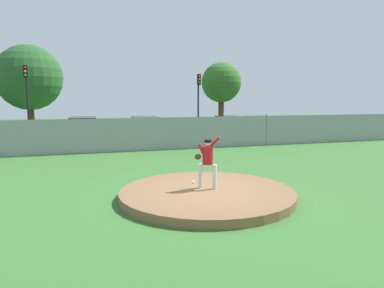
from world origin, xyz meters
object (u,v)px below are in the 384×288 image
at_px(parked_car_champagne, 230,127).
at_px(pitcher_youth, 207,158).
at_px(baseball, 193,182).
at_px(parked_car_white, 83,131).
at_px(traffic_light_near, 27,89).
at_px(parked_car_slate, 262,127).
at_px(traffic_light_far, 199,93).
at_px(traffic_cone_orange, 180,141).
at_px(parked_car_burgundy, 145,130).

bearing_deg(parked_car_champagne, pitcher_youth, -115.95).
bearing_deg(baseball, parked_car_white, 104.11).
distance_m(baseball, traffic_light_near, 19.29).
bearing_deg(traffic_light_near, parked_car_white, -46.75).
relative_size(pitcher_youth, parked_car_slate, 0.33).
height_order(baseball, parked_car_slate, parked_car_slate).
bearing_deg(traffic_light_near, traffic_light_far, 0.24).
bearing_deg(pitcher_youth, baseball, 105.44).
distance_m(parked_car_white, traffic_light_near, 6.29).
xyz_separation_m(baseball, traffic_cone_orange, (2.60, 11.07, -0.03)).
height_order(traffic_light_near, traffic_light_far, traffic_light_near).
relative_size(parked_car_white, traffic_light_far, 0.95).
relative_size(baseball, traffic_light_far, 0.01).
bearing_deg(parked_car_champagne, traffic_light_near, 166.44).
xyz_separation_m(parked_car_champagne, traffic_light_near, (-14.65, 3.53, 2.85)).
height_order(parked_car_burgundy, parked_car_slate, parked_car_burgundy).
relative_size(pitcher_youth, traffic_light_far, 0.32).
bearing_deg(traffic_light_far, baseball, -109.02).
xyz_separation_m(parked_car_burgundy, parked_car_white, (-4.14, 0.00, 0.02)).
bearing_deg(parked_car_white, parked_car_champagne, 3.01).
height_order(baseball, parked_car_burgundy, parked_car_burgundy).
xyz_separation_m(baseball, traffic_light_near, (-7.24, 17.56, 3.35)).
bearing_deg(parked_car_white, traffic_cone_orange, -21.73).
bearing_deg(parked_car_champagne, traffic_cone_orange, -148.45).
bearing_deg(pitcher_youth, parked_car_burgundy, 87.80).
xyz_separation_m(pitcher_youth, parked_car_white, (-3.59, 14.23, -0.34)).
bearing_deg(traffic_cone_orange, parked_car_champagne, 31.55).
xyz_separation_m(traffic_cone_orange, traffic_light_near, (-9.84, 6.49, 3.37)).
bearing_deg(baseball, parked_car_slate, 53.82).
distance_m(pitcher_youth, traffic_light_near, 19.94).
xyz_separation_m(parked_car_slate, traffic_light_near, (-17.22, 3.92, 2.86)).
bearing_deg(baseball, traffic_cone_orange, 76.77).
bearing_deg(pitcher_youth, parked_car_slate, 55.87).
relative_size(baseball, parked_car_white, 0.02).
height_order(pitcher_youth, traffic_light_near, traffic_light_near).
distance_m(parked_car_champagne, parked_car_slate, 2.59).
bearing_deg(traffic_light_near, parked_car_champagne, -13.56).
height_order(parked_car_burgundy, traffic_light_far, traffic_light_far).
relative_size(parked_car_slate, traffic_cone_orange, 8.85).
distance_m(parked_car_burgundy, traffic_cone_orange, 3.07).
xyz_separation_m(parked_car_burgundy, parked_car_champagne, (6.65, 0.57, -0.04)).
distance_m(parked_car_burgundy, traffic_light_near, 9.42).
relative_size(parked_car_slate, traffic_light_near, 0.91).
xyz_separation_m(parked_car_white, traffic_light_far, (9.46, 4.16, 2.58)).
bearing_deg(traffic_light_far, parked_car_white, -156.27).
bearing_deg(parked_car_burgundy, traffic_light_near, 152.85).
bearing_deg(traffic_cone_orange, baseball, -103.23).
bearing_deg(parked_car_burgundy, pitcher_youth, -92.20).
bearing_deg(parked_car_burgundy, traffic_cone_orange, -52.26).
xyz_separation_m(pitcher_youth, traffic_cone_orange, (2.39, 11.84, -0.92)).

